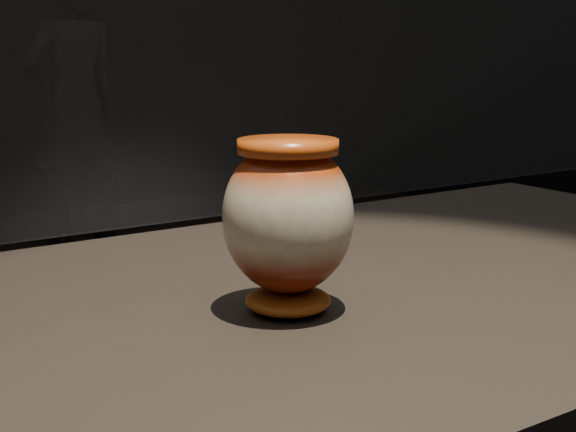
# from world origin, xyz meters

# --- Properties ---
(main_vase) EXTENTS (0.18, 0.18, 0.20)m
(main_vase) POSITION_xyz_m (0.10, -0.06, 1.01)
(main_vase) COLOR #691B09
(main_vase) RESTS_ON display_plinth
(visitor) EXTENTS (0.67, 0.49, 1.67)m
(visitor) POSITION_xyz_m (1.22, 3.90, 0.84)
(visitor) COLOR black
(visitor) RESTS_ON ground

